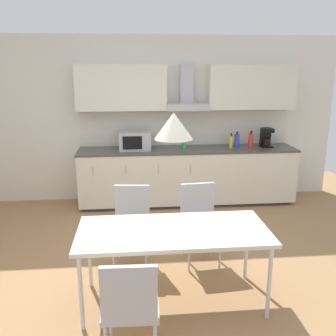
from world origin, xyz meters
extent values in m
cube|color=#9E754C|center=(0.00, 0.00, -0.01)|extent=(8.05, 7.49, 0.02)
cube|color=silver|center=(0.00, 2.55, 1.30)|extent=(6.44, 0.10, 2.60)
cube|color=#333333|center=(0.76, 2.18, 0.03)|extent=(3.24, 0.59, 0.05)
cube|color=silver|center=(0.76, 2.18, 0.45)|extent=(3.37, 0.64, 0.81)
cube|color=#4C4742|center=(0.76, 2.18, 0.87)|extent=(3.39, 0.66, 0.03)
cube|color=silver|center=(-0.68, 1.84, 0.66)|extent=(0.01, 0.01, 0.14)
cube|color=silver|center=(-0.20, 1.84, 0.66)|extent=(0.01, 0.01, 0.14)
cube|color=silver|center=(0.28, 1.84, 0.66)|extent=(0.01, 0.01, 0.14)
cube|color=silver|center=(0.76, 1.84, 0.66)|extent=(0.01, 0.01, 0.14)
cube|color=silver|center=(0.76, 2.48, 1.16)|extent=(3.37, 0.02, 0.55)
cube|color=silver|center=(-0.25, 2.33, 1.82)|extent=(1.36, 0.34, 0.68)
cube|color=silver|center=(1.77, 2.33, 1.82)|extent=(1.36, 0.34, 0.68)
cube|color=#B7BABF|center=(0.76, 2.31, 1.53)|extent=(0.65, 0.40, 0.10)
cube|color=#B7BABF|center=(0.76, 2.42, 1.84)|extent=(0.20, 0.16, 0.63)
cube|color=#ADADB2|center=(-0.06, 2.18, 1.03)|extent=(0.48, 0.34, 0.28)
cube|color=black|center=(-0.10, 2.00, 1.03)|extent=(0.29, 0.01, 0.20)
cube|color=black|center=(2.02, 2.18, 0.90)|extent=(0.18, 0.18, 0.02)
cylinder|color=black|center=(2.02, 2.17, 0.97)|extent=(0.12, 0.12, 0.12)
cube|color=black|center=(2.02, 2.24, 1.04)|extent=(0.16, 0.08, 0.30)
cube|color=black|center=(2.02, 2.17, 1.16)|extent=(0.18, 0.16, 0.06)
cylinder|color=yellow|center=(1.45, 2.17, 0.98)|extent=(0.06, 0.06, 0.19)
cylinder|color=black|center=(1.45, 2.17, 1.10)|extent=(0.02, 0.02, 0.04)
cylinder|color=blue|center=(1.55, 2.21, 0.99)|extent=(0.08, 0.08, 0.20)
cylinder|color=black|center=(1.55, 2.21, 1.11)|extent=(0.03, 0.03, 0.04)
cylinder|color=red|center=(1.76, 2.14, 1.00)|extent=(0.08, 0.08, 0.22)
cylinder|color=black|center=(1.76, 2.14, 1.13)|extent=(0.03, 0.03, 0.05)
cylinder|color=green|center=(0.71, 2.17, 1.00)|extent=(0.07, 0.07, 0.22)
cylinder|color=black|center=(0.71, 2.17, 1.13)|extent=(0.03, 0.03, 0.05)
cube|color=silver|center=(0.25, -0.45, 0.70)|extent=(1.69, 0.77, 0.04)
cylinder|color=silver|center=(-0.54, -0.78, 0.34)|extent=(0.04, 0.04, 0.69)
cylinder|color=silver|center=(1.03, -0.78, 0.34)|extent=(0.04, 0.04, 0.69)
cylinder|color=silver|center=(-0.54, -0.13, 0.34)|extent=(0.04, 0.04, 0.69)
cylinder|color=silver|center=(1.03, -0.13, 0.34)|extent=(0.04, 0.04, 0.69)
cube|color=#B2B2B7|center=(-0.13, -1.14, 0.45)|extent=(0.41, 0.41, 0.04)
cube|color=#B2B2B7|center=(-0.14, -1.32, 0.67)|extent=(0.38, 0.05, 0.40)
cylinder|color=silver|center=(-0.30, -0.96, 0.21)|extent=(0.02, 0.02, 0.43)
cylinder|color=silver|center=(0.04, -0.97, 0.21)|extent=(0.02, 0.02, 0.43)
cube|color=#B2B2B7|center=(-0.13, 0.23, 0.45)|extent=(0.44, 0.44, 0.04)
cube|color=#B2B2B7|center=(-0.11, 0.41, 0.67)|extent=(0.38, 0.08, 0.40)
cylinder|color=silver|center=(0.02, 0.05, 0.21)|extent=(0.02, 0.02, 0.43)
cylinder|color=silver|center=(-0.32, 0.08, 0.21)|extent=(0.02, 0.02, 0.43)
cylinder|color=silver|center=(0.05, 0.38, 0.21)|extent=(0.02, 0.02, 0.43)
cylinder|color=silver|center=(-0.28, 0.42, 0.21)|extent=(0.02, 0.02, 0.43)
cube|color=#B2B2B7|center=(0.63, 0.23, 0.45)|extent=(0.43, 0.43, 0.04)
cube|color=#B2B2B7|center=(0.61, 0.41, 0.67)|extent=(0.38, 0.07, 0.40)
cylinder|color=silver|center=(0.81, 0.08, 0.21)|extent=(0.02, 0.02, 0.43)
cylinder|color=silver|center=(0.47, 0.05, 0.21)|extent=(0.02, 0.02, 0.43)
cylinder|color=silver|center=(0.78, 0.42, 0.21)|extent=(0.02, 0.02, 0.43)
cylinder|color=silver|center=(0.44, 0.39, 0.21)|extent=(0.02, 0.02, 0.43)
cone|color=silver|center=(0.25, -0.45, 1.64)|extent=(0.32, 0.32, 0.22)
camera|label=1|loc=(-0.09, -3.49, 2.11)|focal=40.00mm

